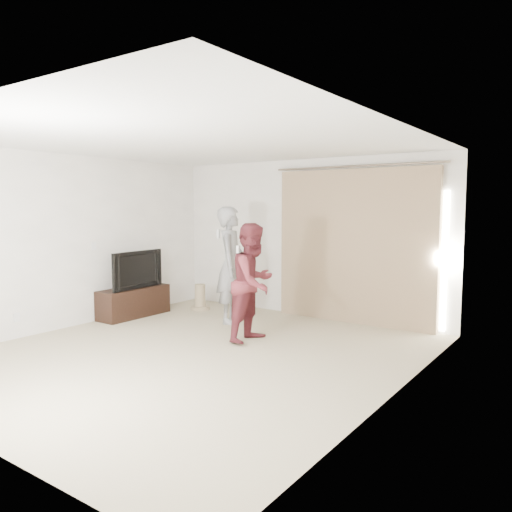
# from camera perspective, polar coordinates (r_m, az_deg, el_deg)

# --- Properties ---
(floor) EXTENTS (5.50, 5.50, 0.00)m
(floor) POSITION_cam_1_polar(r_m,az_deg,el_deg) (6.37, -6.91, -10.99)
(floor) COLOR #BDAF8E
(floor) RESTS_ON ground
(wall_back) EXTENTS (5.00, 0.04, 2.60)m
(wall_back) POSITION_cam_1_polar(r_m,az_deg,el_deg) (8.37, 5.69, 2.07)
(wall_back) COLOR white
(wall_back) RESTS_ON ground
(wall_left) EXTENTS (0.04, 5.50, 2.60)m
(wall_left) POSITION_cam_1_polar(r_m,az_deg,el_deg) (8.02, -20.42, 1.58)
(wall_left) COLOR white
(wall_left) RESTS_ON ground
(ceiling) EXTENTS (5.00, 5.50, 0.01)m
(ceiling) POSITION_cam_1_polar(r_m,az_deg,el_deg) (6.16, -7.20, 12.87)
(ceiling) COLOR white
(ceiling) RESTS_ON wall_back
(curtain) EXTENTS (2.80, 0.11, 2.46)m
(curtain) POSITION_cam_1_polar(r_m,az_deg,el_deg) (7.90, 11.22, 1.07)
(curtain) COLOR tan
(curtain) RESTS_ON ground
(tv_console) EXTENTS (0.43, 1.25, 0.48)m
(tv_console) POSITION_cam_1_polar(r_m,az_deg,el_deg) (8.57, -13.79, -5.13)
(tv_console) COLOR black
(tv_console) RESTS_ON ground
(tv) EXTENTS (0.21, 1.08, 0.62)m
(tv) POSITION_cam_1_polar(r_m,az_deg,el_deg) (8.49, -13.88, -1.48)
(tv) COLOR black
(tv) RESTS_ON tv_console
(scratching_post) EXTENTS (0.34, 0.34, 0.45)m
(scratching_post) POSITION_cam_1_polar(r_m,az_deg,el_deg) (8.93, -6.40, -4.94)
(scratching_post) COLOR tan
(scratching_post) RESTS_ON ground
(person_man) EXTENTS (0.68, 0.79, 1.82)m
(person_man) POSITION_cam_1_polar(r_m,az_deg,el_deg) (7.84, -2.84, -1.01)
(person_man) COLOR gray
(person_man) RESTS_ON ground
(person_woman) EXTENTS (0.62, 0.79, 1.61)m
(person_woman) POSITION_cam_1_polar(r_m,az_deg,el_deg) (6.75, -0.29, -3.02)
(person_woman) COLOR maroon
(person_woman) RESTS_ON ground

